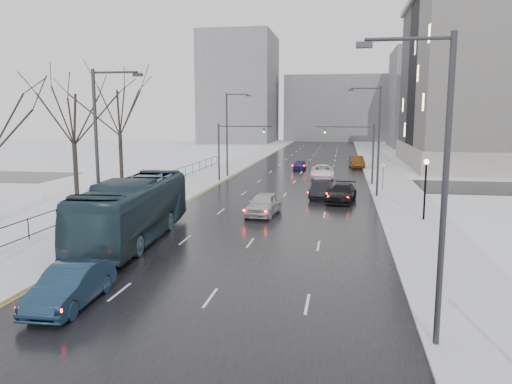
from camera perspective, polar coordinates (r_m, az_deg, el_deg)
The scene contains 27 objects.
road at distance 66.71m, azimuth 5.33°, elevation 2.40°, with size 16.00×150.00×0.04m, color black.
cross_road at distance 54.85m, azimuth 4.31°, elevation 1.00°, with size 130.00×10.00×0.04m, color black.
sidewalk_left at distance 68.34m, azimuth -3.49°, elevation 2.63°, with size 5.00×150.00×0.16m, color silver.
sidewalk_right at distance 66.70m, azimuth 14.36°, elevation 2.21°, with size 5.00×150.00×0.16m, color silver.
park_strip at distance 71.13m, azimuth -10.97°, elevation 2.72°, with size 14.00×150.00×0.12m, color white.
tree_park_d at distance 46.84m, azimuth -19.74°, elevation -0.89°, with size 8.75×8.75×12.50m, color black, non-canonical shape.
tree_park_e at distance 55.81m, azimuth -15.05°, elevation 0.84°, with size 9.45×9.45×13.50m, color black, non-canonical shape.
iron_fence at distance 40.97m, azimuth -16.70°, elevation -0.80°, with size 0.06×70.00×1.30m.
streetlight_r_near at distance 16.45m, azimuth 20.05°, elevation 1.58°, with size 2.95×0.25×10.00m.
streetlight_r_mid at distance 46.21m, azimuth 13.59°, elevation 6.27°, with size 2.95×0.25×10.00m.
streetlight_l_near at distance 29.39m, azimuth -17.35°, elevation 4.72°, with size 2.95×0.25×10.00m.
streetlight_l_far at distance 59.63m, azimuth -3.13°, elevation 7.05°, with size 2.95×0.25×10.00m.
lamppost_r_mid at distance 36.82m, azimuth 18.81°, elevation 1.24°, with size 0.36×0.36×4.28m.
mast_signal_right at distance 54.22m, azimuth 12.12°, elevation 5.08°, with size 6.10×0.33×6.50m.
mast_signal_left at distance 55.62m, azimuth -3.20°, elevation 5.36°, with size 6.10×0.33×6.50m.
no_uturn_sign at distance 50.51m, azimuth 14.35°, elevation 2.67°, with size 0.60×0.06×2.70m.
bldg_far_right at distance 123.24m, azimuth 20.86°, elevation 9.96°, with size 24.00×20.00×22.00m, color slate.
bldg_far_left at distance 134.03m, azimuth -1.88°, elevation 11.69°, with size 18.00×22.00×28.00m, color slate.
bldg_far_center at distance 146.09m, azimuth 9.54°, elevation 9.38°, with size 30.00×18.00×18.00m, color slate.
sedan_left_near at distance 21.33m, azimuth -20.44°, elevation -10.01°, with size 1.72×4.93×1.62m, color #162B43.
bus at distance 30.75m, azimuth -13.77°, elevation -1.94°, with size 3.13×13.37×3.72m, color #243B47.
sedan_center_near at distance 37.39m, azimuth 0.89°, elevation -1.37°, with size 1.99×4.94×1.68m, color #B9B8BC.
sedan_right_near at distance 45.38m, azimuth 7.43°, elevation 0.27°, with size 1.59×4.55×1.50m, color black.
sedan_right_cross at distance 59.10m, azimuth 7.60°, elevation 2.32°, with size 2.63×5.71×1.59m, color white.
sedan_right_far at distance 43.61m, azimuth 9.77°, elevation -0.11°, with size 2.16×5.32×1.54m, color black.
sedan_center_far at distance 68.08m, azimuth 5.01°, elevation 3.12°, with size 1.57×3.89×1.33m, color navy.
sedan_right_distant at distance 71.56m, azimuth 11.44°, elevation 3.39°, with size 1.75×5.02×1.66m, color #4C290D.
Camera 1 is at (5.25, -6.07, 7.57)m, focal length 35.00 mm.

